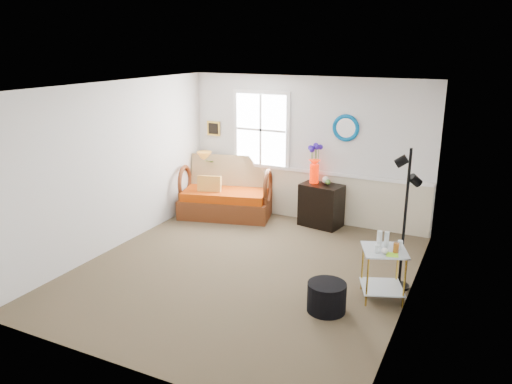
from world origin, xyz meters
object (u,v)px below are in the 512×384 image
at_px(floor_lamp, 405,220).
at_px(ottoman, 327,297).
at_px(cabinet, 321,205).
at_px(loveseat, 226,188).
at_px(lamp_stand, 205,192).
at_px(side_table, 383,274).

distance_m(floor_lamp, ottoman, 1.45).
bearing_deg(ottoman, floor_lamp, 56.09).
relative_size(cabinet, floor_lamp, 0.40).
bearing_deg(floor_lamp, cabinet, 121.60).
bearing_deg(floor_lamp, loveseat, 144.24).
relative_size(floor_lamp, ottoman, 4.00).
height_order(cabinet, floor_lamp, floor_lamp).
bearing_deg(lamp_stand, floor_lamp, -23.74).
distance_m(lamp_stand, ottoman, 4.48).
height_order(lamp_stand, ottoman, lamp_stand).
bearing_deg(lamp_stand, loveseat, -24.58).
height_order(loveseat, cabinet, loveseat).
xyz_separation_m(loveseat, floor_lamp, (3.50, -1.53, 0.41)).
height_order(floor_lamp, ottoman, floor_lamp).
bearing_deg(cabinet, floor_lamp, -36.35).
bearing_deg(floor_lamp, side_table, -122.41).
xyz_separation_m(lamp_stand, side_table, (4.00, -2.23, 0.04)).
xyz_separation_m(lamp_stand, floor_lamp, (4.15, -1.83, 0.65)).
bearing_deg(side_table, cabinet, 125.45).
distance_m(loveseat, ottoman, 3.81).
xyz_separation_m(cabinet, side_table, (1.56, -2.19, -0.04)).
distance_m(lamp_stand, side_table, 4.58).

